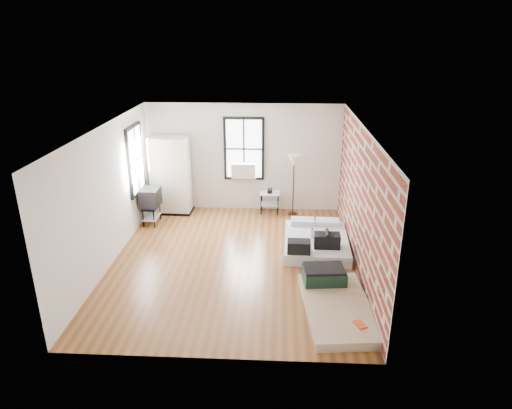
# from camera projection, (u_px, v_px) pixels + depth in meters

# --- Properties ---
(ground) EXTENTS (6.00, 6.00, 0.00)m
(ground) POSITION_uv_depth(u_px,v_px,m) (234.00, 261.00, 9.49)
(ground) COLOR brown
(ground) RESTS_ON ground
(room_shell) EXTENTS (5.02, 6.02, 2.80)m
(room_shell) POSITION_uv_depth(u_px,v_px,m) (245.00, 177.00, 9.19)
(room_shell) COLOR silver
(room_shell) RESTS_ON ground
(mattress_main) EXTENTS (1.42, 1.90, 0.60)m
(mattress_main) POSITION_uv_depth(u_px,v_px,m) (316.00, 241.00, 10.01)
(mattress_main) COLOR white
(mattress_main) RESTS_ON ground
(mattress_bare) EXTENTS (1.29, 2.17, 0.45)m
(mattress_bare) POSITION_uv_depth(u_px,v_px,m) (334.00, 300.00, 7.91)
(mattress_bare) COLOR tan
(mattress_bare) RESTS_ON ground
(wardrobe) EXTENTS (1.03, 0.62, 2.00)m
(wardrobe) POSITION_uv_depth(u_px,v_px,m) (171.00, 176.00, 11.69)
(wardrobe) COLOR black
(wardrobe) RESTS_ON ground
(side_table) EXTENTS (0.51, 0.41, 0.65)m
(side_table) POSITION_uv_depth(u_px,v_px,m) (270.00, 197.00, 11.83)
(side_table) COLOR black
(side_table) RESTS_ON ground
(floor_lamp) EXTENTS (0.34, 0.34, 1.60)m
(floor_lamp) POSITION_uv_depth(u_px,v_px,m) (294.00, 164.00, 11.40)
(floor_lamp) COLOR #2F230F
(floor_lamp) RESTS_ON ground
(tv_stand) EXTENTS (0.46, 0.65, 0.90)m
(tv_stand) POSITION_uv_depth(u_px,v_px,m) (151.00, 199.00, 11.12)
(tv_stand) COLOR black
(tv_stand) RESTS_ON ground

